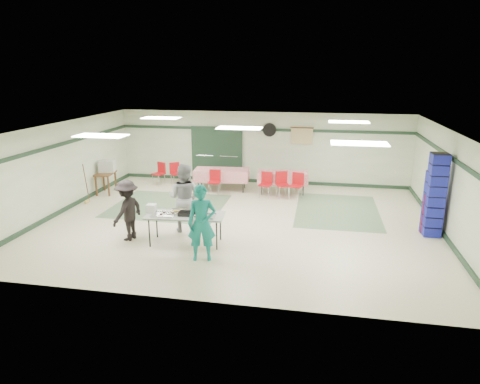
% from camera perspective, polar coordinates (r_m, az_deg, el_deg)
% --- Properties ---
extents(floor, '(11.00, 11.00, 0.00)m').
position_cam_1_polar(floor, '(12.36, -0.07, -3.89)').
color(floor, beige).
rests_on(floor, ground).
extents(ceiling, '(11.00, 11.00, 0.00)m').
position_cam_1_polar(ceiling, '(11.72, -0.08, 8.63)').
color(ceiling, silver).
rests_on(ceiling, wall_back).
extents(wall_back, '(11.00, 0.00, 11.00)m').
position_cam_1_polar(wall_back, '(16.32, 2.88, 5.90)').
color(wall_back, beige).
rests_on(wall_back, floor).
extents(wall_front, '(11.00, 0.00, 11.00)m').
position_cam_1_polar(wall_front, '(7.79, -6.28, -5.58)').
color(wall_front, beige).
rests_on(wall_front, floor).
extents(wall_left, '(0.00, 9.00, 9.00)m').
position_cam_1_polar(wall_left, '(14.04, -22.74, 3.02)').
color(wall_left, beige).
rests_on(wall_left, floor).
extents(wall_right, '(0.00, 9.00, 9.00)m').
position_cam_1_polar(wall_right, '(12.23, 26.14, 0.84)').
color(wall_right, beige).
rests_on(wall_right, floor).
extents(trim_back, '(11.00, 0.06, 0.10)m').
position_cam_1_polar(trim_back, '(16.18, 2.90, 8.32)').
color(trim_back, '#1D3624').
rests_on(trim_back, wall_back).
extents(baseboard_back, '(11.00, 0.06, 0.12)m').
position_cam_1_polar(baseboard_back, '(16.56, 2.81, 1.48)').
color(baseboard_back, '#1D3624').
rests_on(baseboard_back, floor).
extents(trim_left, '(0.06, 9.00, 0.10)m').
position_cam_1_polar(trim_left, '(13.90, -22.94, 5.82)').
color(trim_left, '#1D3624').
rests_on(trim_left, wall_back).
extents(baseboard_left, '(0.06, 9.00, 0.12)m').
position_cam_1_polar(baseboard_left, '(14.35, -22.09, -2.01)').
color(baseboard_left, '#1D3624').
rests_on(baseboard_left, floor).
extents(trim_right, '(0.06, 9.00, 0.10)m').
position_cam_1_polar(trim_right, '(12.08, 26.41, 4.06)').
color(trim_right, '#1D3624').
rests_on(trim_right, wall_back).
extents(baseboard_right, '(0.06, 9.00, 0.12)m').
position_cam_1_polar(baseboard_right, '(12.59, 25.30, -4.83)').
color(baseboard_right, '#1D3624').
rests_on(baseboard_right, floor).
extents(green_patch_a, '(3.50, 3.00, 0.01)m').
position_cam_1_polar(green_patch_a, '(13.91, -9.47, -1.80)').
color(green_patch_a, gray).
rests_on(green_patch_a, floor).
extents(green_patch_b, '(2.50, 3.50, 0.01)m').
position_cam_1_polar(green_patch_b, '(13.60, 12.81, -2.41)').
color(green_patch_b, gray).
rests_on(green_patch_b, floor).
extents(double_door_left, '(0.90, 0.06, 2.10)m').
position_cam_1_polar(double_door_left, '(16.75, -4.67, 5.08)').
color(double_door_left, gray).
rests_on(double_door_left, floor).
extents(double_door_right, '(0.90, 0.06, 2.10)m').
position_cam_1_polar(double_door_right, '(16.52, -1.47, 4.98)').
color(double_door_right, gray).
rests_on(double_door_right, floor).
extents(door_frame, '(2.00, 0.03, 2.15)m').
position_cam_1_polar(door_frame, '(16.61, -3.11, 5.02)').
color(door_frame, '#1D3624').
rests_on(door_frame, floor).
extents(wall_fan, '(0.50, 0.10, 0.50)m').
position_cam_1_polar(wall_fan, '(16.11, 3.96, 8.27)').
color(wall_fan, black).
rests_on(wall_fan, wall_back).
extents(scroll_banner, '(0.80, 0.02, 0.60)m').
position_cam_1_polar(scroll_banner, '(16.05, 8.24, 7.39)').
color(scroll_banner, '#D1BA83').
rests_on(scroll_banner, wall_back).
extents(serving_table, '(1.98, 0.94, 0.76)m').
position_cam_1_polar(serving_table, '(10.66, -7.33, -3.22)').
color(serving_table, '#A3A39E').
rests_on(serving_table, floor).
extents(sheet_tray_right, '(0.56, 0.44, 0.02)m').
position_cam_1_polar(sheet_tray_right, '(10.44, -4.82, -3.25)').
color(sheet_tray_right, silver).
rests_on(sheet_tray_right, serving_table).
extents(sheet_tray_mid, '(0.63, 0.50, 0.02)m').
position_cam_1_polar(sheet_tray_mid, '(10.80, -7.87, -2.69)').
color(sheet_tray_mid, silver).
rests_on(sheet_tray_mid, serving_table).
extents(sheet_tray_left, '(0.58, 0.46, 0.02)m').
position_cam_1_polar(sheet_tray_left, '(10.69, -10.14, -2.99)').
color(sheet_tray_left, silver).
rests_on(sheet_tray_left, serving_table).
extents(baking_pan, '(0.50, 0.34, 0.08)m').
position_cam_1_polar(baking_pan, '(10.60, -6.88, -2.85)').
color(baking_pan, black).
rests_on(baking_pan, serving_table).
extents(foam_box_stack, '(0.24, 0.22, 0.20)m').
position_cam_1_polar(foam_box_stack, '(10.94, -11.71, -2.13)').
color(foam_box_stack, white).
rests_on(foam_box_stack, serving_table).
extents(volunteer_teal, '(0.72, 0.55, 1.76)m').
position_cam_1_polar(volunteer_teal, '(9.67, -5.11, -4.17)').
color(volunteer_teal, '#127F7B').
rests_on(volunteer_teal, floor).
extents(volunteer_grey, '(0.98, 0.81, 1.85)m').
position_cam_1_polar(volunteer_grey, '(11.45, -7.46, -0.79)').
color(volunteer_grey, gray).
rests_on(volunteer_grey, floor).
extents(volunteer_dark, '(0.80, 1.12, 1.57)m').
position_cam_1_polar(volunteer_dark, '(11.18, -14.77, -2.36)').
color(volunteer_dark, black).
rests_on(volunteer_dark, floor).
extents(dining_table_a, '(1.79, 0.92, 0.77)m').
position_cam_1_polar(dining_table_a, '(15.09, 5.71, 1.98)').
color(dining_table_a, red).
rests_on(dining_table_a, floor).
extents(dining_table_b, '(2.00, 1.03, 0.77)m').
position_cam_1_polar(dining_table_b, '(15.43, -2.46, 2.35)').
color(dining_table_b, red).
rests_on(dining_table_b, floor).
extents(chair_a, '(0.54, 0.54, 0.89)m').
position_cam_1_polar(chair_a, '(14.55, 5.64, 1.35)').
color(chair_a, '#B60E1A').
rests_on(chair_a, floor).
extents(chair_b, '(0.45, 0.45, 0.85)m').
position_cam_1_polar(chair_b, '(14.61, 3.50, 1.36)').
color(chair_b, '#B60E1A').
rests_on(chair_b, floor).
extents(chair_c, '(0.51, 0.51, 0.87)m').
position_cam_1_polar(chair_c, '(14.52, 7.61, 1.20)').
color(chair_c, '#B60E1A').
rests_on(chair_c, floor).
extents(chair_d, '(0.42, 0.42, 0.86)m').
position_cam_1_polar(chair_d, '(14.93, -3.40, 1.70)').
color(chair_d, '#B60E1A').
rests_on(chair_d, floor).
extents(chair_loose_a, '(0.54, 0.54, 0.83)m').
position_cam_1_polar(chair_loose_a, '(16.40, -8.62, 2.77)').
color(chair_loose_a, '#B60E1A').
rests_on(chair_loose_a, floor).
extents(chair_loose_b, '(0.53, 0.53, 0.85)m').
position_cam_1_polar(chair_loose_b, '(16.41, -10.63, 2.74)').
color(chair_loose_b, '#B60E1A').
rests_on(chair_loose_b, floor).
extents(crate_stack_blue_a, '(0.43, 0.43, 2.20)m').
position_cam_1_polar(crate_stack_blue_a, '(12.06, 24.59, -0.40)').
color(crate_stack_blue_a, navy).
rests_on(crate_stack_blue_a, floor).
extents(crate_stack_red, '(0.49, 0.49, 1.10)m').
position_cam_1_polar(crate_stack_red, '(12.43, 24.05, -2.54)').
color(crate_stack_red, maroon).
rests_on(crate_stack_red, floor).
extents(crate_stack_blue_b, '(0.49, 0.49, 1.70)m').
position_cam_1_polar(crate_stack_blue_b, '(12.17, 24.40, -1.46)').
color(crate_stack_blue_b, navy).
rests_on(crate_stack_blue_b, floor).
extents(printer_table, '(0.64, 0.90, 0.74)m').
position_cam_1_polar(printer_table, '(15.67, -17.51, 2.08)').
color(printer_table, brown).
rests_on(printer_table, floor).
extents(office_printer, '(0.61, 0.56, 0.41)m').
position_cam_1_polar(office_printer, '(15.76, -17.30, 3.35)').
color(office_printer, '#B5B4B0').
rests_on(office_printer, printer_table).
extents(broom, '(0.06, 0.21, 1.28)m').
position_cam_1_polar(broom, '(14.74, -19.84, 1.15)').
color(broom, brown).
rests_on(broom, floor).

